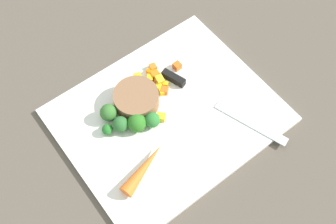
{
  "coord_description": "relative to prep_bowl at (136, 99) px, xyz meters",
  "views": [
    {
      "loc": [
        -0.27,
        -0.35,
        0.82
      ],
      "look_at": [
        0.0,
        0.0,
        0.02
      ],
      "focal_mm": 43.37,
      "sensor_mm": 36.0,
      "label": 1
    }
  ],
  "objects": [
    {
      "name": "ground_plane",
      "position": [
        0.04,
        -0.07,
        -0.03
      ],
      "size": [
        4.0,
        4.0,
        0.0
      ],
      "primitive_type": "plane",
      "color": "brown"
    },
    {
      "name": "cutting_board",
      "position": [
        0.04,
        -0.07,
        -0.03
      ],
      "size": [
        0.47,
        0.39,
        0.01
      ],
      "primitive_type": "cube",
      "color": "white",
      "rests_on": "ground_plane"
    },
    {
      "name": "prep_bowl",
      "position": [
        0.0,
        0.0,
        0.0
      ],
      "size": [
        0.1,
        0.1,
        0.04
      ],
      "primitive_type": "cylinder",
      "color": "#906444",
      "rests_on": "cutting_board"
    },
    {
      "name": "chef_knife",
      "position": [
        0.13,
        -0.08,
        -0.01
      ],
      "size": [
        0.12,
        0.31,
        0.02
      ],
      "rotation": [
        0.0,
        0.0,
        5.04
      ],
      "color": "silver",
      "rests_on": "cutting_board"
    },
    {
      "name": "whole_carrot",
      "position": [
        -0.08,
        -0.14,
        -0.0
      ],
      "size": [
        0.13,
        0.07,
        0.03
      ],
      "primitive_type": "cone",
      "rotation": [
        1.57,
        0.0,
        1.89
      ],
      "color": "orange",
      "rests_on": "cutting_board"
    },
    {
      "name": "carrot_dice_0",
      "position": [
        0.13,
        0.02,
        -0.01
      ],
      "size": [
        0.02,
        0.02,
        0.02
      ],
      "primitive_type": "cube",
      "rotation": [
        0.0,
        0.0,
        0.04
      ],
      "color": "orange",
      "rests_on": "cutting_board"
    },
    {
      "name": "carrot_dice_1",
      "position": [
        0.07,
        0.02,
        -0.02
      ],
      "size": [
        0.02,
        0.02,
        0.01
      ],
      "primitive_type": "cube",
      "rotation": [
        0.0,
        0.0,
        2.41
      ],
      "color": "orange",
      "rests_on": "cutting_board"
    },
    {
      "name": "carrot_dice_2",
      "position": [
        0.09,
        0.05,
        -0.01
      ],
      "size": [
        0.02,
        0.02,
        0.01
      ],
      "primitive_type": "cube",
      "rotation": [
        0.0,
        0.0,
        2.93
      ],
      "color": "orange",
      "rests_on": "cutting_board"
    },
    {
      "name": "carrot_dice_3",
      "position": [
        0.08,
        0.05,
        -0.01
      ],
      "size": [
        0.02,
        0.02,
        0.01
      ],
      "primitive_type": "cube",
      "rotation": [
        0.0,
        0.0,
        1.7
      ],
      "color": "orange",
      "rests_on": "cutting_board"
    },
    {
      "name": "carrot_dice_4",
      "position": [
        0.08,
        0.03,
        -0.01
      ],
      "size": [
        0.02,
        0.02,
        0.02
      ],
      "primitive_type": "cube",
      "rotation": [
        0.0,
        0.0,
        3.01
      ],
      "color": "orange",
      "rests_on": "cutting_board"
    },
    {
      "name": "carrot_dice_5",
      "position": [
        0.07,
        -0.01,
        -0.01
      ],
      "size": [
        0.02,
        0.02,
        0.01
      ],
      "primitive_type": "cube",
      "rotation": [
        0.0,
        0.0,
        0.75
      ],
      "color": "orange",
      "rests_on": "cutting_board"
    },
    {
      "name": "pepper_dice_0",
      "position": [
        0.06,
        -0.01,
        -0.01
      ],
      "size": [
        0.02,
        0.02,
        0.01
      ],
      "primitive_type": "cube",
      "rotation": [
        0.0,
        0.0,
        2.87
      ],
      "color": "yellow",
      "rests_on": "cutting_board"
    },
    {
      "name": "pepper_dice_1",
      "position": [
        0.06,
        0.03,
        -0.01
      ],
      "size": [
        0.02,
        0.02,
        0.01
      ],
      "primitive_type": "cube",
      "rotation": [
        0.0,
        0.0,
        2.48
      ],
      "color": "yellow",
      "rests_on": "cutting_board"
    },
    {
      "name": "pepper_dice_2",
      "position": [
        0.04,
        0.05,
        -0.01
      ],
      "size": [
        0.02,
        0.02,
        0.02
      ],
      "primitive_type": "cube",
      "rotation": [
        0.0,
        0.0,
        1.17
      ],
      "color": "yellow",
      "rests_on": "cutting_board"
    },
    {
      "name": "pepper_dice_3",
      "position": [
        0.06,
        0.0,
        -0.01
      ],
      "size": [
        0.02,
        0.02,
        0.01
      ],
      "primitive_type": "cube",
      "rotation": [
        0.0,
        0.0,
        0.65
      ],
      "color": "yellow",
      "rests_on": "cutting_board"
    },
    {
      "name": "pepper_dice_4",
      "position": [
        0.08,
        0.01,
        -0.01
      ],
      "size": [
        0.02,
        0.02,
        0.02
      ],
      "primitive_type": "cube",
      "rotation": [
        0.0,
        0.0,
        2.94
      ],
      "color": "yellow",
      "rests_on": "cutting_board"
    },
    {
      "name": "pepper_dice_5",
      "position": [
        0.08,
        -0.0,
        -0.01
      ],
      "size": [
        0.02,
        0.02,
        0.01
      ],
      "primitive_type": "cube",
      "rotation": [
        0.0,
        0.0,
        2.34
      ],
      "color": "yellow",
      "rests_on": "cutting_board"
    },
    {
      "name": "pepper_dice_6",
      "position": [
        0.02,
        -0.06,
        -0.01
      ],
      "size": [
        0.03,
        0.03,
        0.02
      ],
      "primitive_type": "cube",
      "rotation": [
        0.0,
        0.0,
        2.32
      ],
      "color": "yellow",
      "rests_on": "cutting_board"
    },
    {
      "name": "broccoli_floret_0",
      "position": [
        -0.09,
        -0.02,
        -0.01
      ],
      "size": [
        0.02,
        0.02,
        0.03
      ],
      "color": "#95BE59",
      "rests_on": "cutting_board"
    },
    {
      "name": "broccoli_floret_1",
      "position": [
        -0.07,
        0.01,
        0.0
      ],
      "size": [
        0.04,
        0.04,
        0.04
      ],
      "color": "#85AA56",
      "rests_on": "cutting_board"
    },
    {
      "name": "broccoli_floret_2",
      "position": [
        -0.03,
        -0.05,
        0.0
      ],
      "size": [
        0.04,
        0.04,
        0.04
      ],
      "color": "#8DAC63",
      "rests_on": "cutting_board"
    },
    {
      "name": "broccoli_floret_3",
      "position": [
        -0.0,
        -0.07,
        0.0
      ],
      "size": [
        0.03,
        0.03,
        0.04
      ],
      "color": "#82BC6D",
      "rests_on": "cutting_board"
    },
    {
      "name": "broccoli_floret_4",
      "position": [
        -0.06,
        -0.03,
        0.0
      ],
      "size": [
        0.04,
        0.04,
        0.04
      ],
      "color": "#8EC055",
      "rests_on": "cutting_board"
    }
  ]
}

